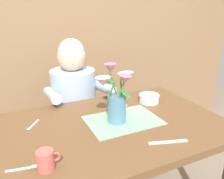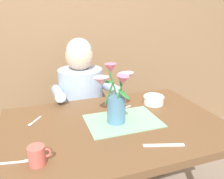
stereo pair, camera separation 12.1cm
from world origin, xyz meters
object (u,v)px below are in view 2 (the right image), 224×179
object	(u,v)px
ceramic_bowl	(154,99)
dinner_knife	(164,145)
flower_vase	(116,97)
seated_person	(82,110)
ceramic_mug	(37,155)

from	to	relation	value
ceramic_bowl	dinner_knife	size ratio (longest dim) A/B	0.72
flower_vase	dinner_knife	xyz separation A→B (m)	(0.13, -0.28, -0.15)
seated_person	ceramic_mug	size ratio (longest dim) A/B	12.20
flower_vase	dinner_knife	size ratio (longest dim) A/B	1.69
flower_vase	seated_person	bearing A→B (deg)	96.26
seated_person	flower_vase	world-z (taller)	seated_person
seated_person	flower_vase	distance (m)	0.69
dinner_knife	ceramic_bowl	bearing A→B (deg)	83.46
ceramic_bowl	ceramic_mug	distance (m)	0.84
seated_person	flower_vase	size ratio (longest dim) A/B	3.54
flower_vase	ceramic_bowl	bearing A→B (deg)	26.71
flower_vase	dinner_knife	bearing A→B (deg)	-65.24
flower_vase	ceramic_bowl	xyz separation A→B (m)	(0.33, 0.16, -0.12)
flower_vase	ceramic_mug	world-z (taller)	flower_vase
dinner_knife	ceramic_mug	world-z (taller)	ceramic_mug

